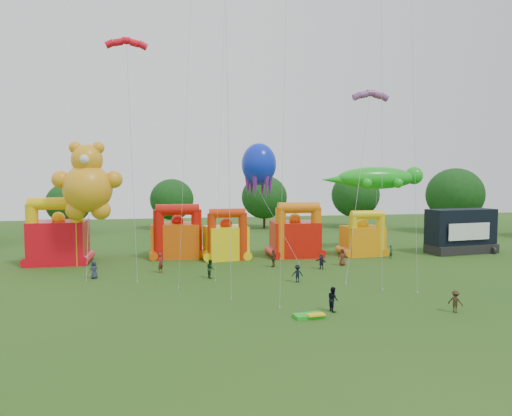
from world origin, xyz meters
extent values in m
plane|color=#204914|center=(0.00, 0.00, 0.00)|extent=(160.00, 160.00, 0.00)
cylinder|color=#352314|center=(37.91, 43.75, 1.86)|extent=(0.44, 0.44, 3.72)
ellipsoid|color=#133C12|center=(37.91, 43.75, 6.41)|extent=(9.30, 9.30, 8.89)
cylinder|color=#352314|center=(24.88, 54.47, 1.75)|extent=(0.44, 0.44, 3.51)
ellipsoid|color=#133C12|center=(24.88, 54.47, 6.04)|extent=(8.77, 8.78, 8.39)
cylinder|color=#352314|center=(8.10, 56.31, 1.65)|extent=(0.44, 0.44, 3.30)
ellipsoid|color=#133C12|center=(8.10, 56.31, 5.68)|extent=(8.25, 8.25, 7.88)
cylinder|color=#352314|center=(-8.38, 58.29, 1.55)|extent=(0.44, 0.44, 3.09)
ellipsoid|color=#133C12|center=(-8.38, 58.29, 5.32)|extent=(7.73, 7.72, 7.38)
cylinder|color=#352314|center=(-25.29, 55.38, 1.44)|extent=(0.44, 0.44, 2.88)
ellipsoid|color=#133C12|center=(-25.29, 55.38, 4.96)|extent=(7.20, 7.20, 6.88)
cube|color=red|center=(-20.69, 27.85, 2.31)|extent=(5.71, 4.57, 4.63)
cylinder|color=yellow|center=(-22.91, 26.20, 3.30)|extent=(1.25, 1.25, 6.61)
cylinder|color=yellow|center=(-18.47, 26.20, 3.30)|extent=(1.25, 1.25, 6.61)
cylinder|color=yellow|center=(-20.69, 26.20, 6.61)|extent=(5.07, 1.32, 1.32)
sphere|color=yellow|center=(-20.69, 27.85, 4.93)|extent=(1.40, 1.40, 1.40)
cube|color=#E3540C|center=(-7.94, 29.51, 1.99)|extent=(6.06, 5.14, 3.98)
cylinder|color=red|center=(-10.07, 27.92, 2.84)|extent=(1.20, 1.20, 5.68)
cylinder|color=red|center=(-5.81, 27.92, 2.84)|extent=(1.20, 1.20, 5.68)
cylinder|color=red|center=(-7.94, 27.92, 5.68)|extent=(4.86, 1.26, 1.26)
sphere|color=red|center=(-7.94, 29.51, 4.28)|extent=(1.40, 1.40, 1.40)
cube|color=yellow|center=(-2.50, 27.13, 1.88)|extent=(5.05, 4.33, 3.75)
cylinder|color=red|center=(-4.25, 25.83, 2.68)|extent=(0.98, 0.98, 5.36)
cylinder|color=red|center=(-0.76, 25.83, 2.68)|extent=(0.98, 0.98, 5.36)
cylinder|color=red|center=(-2.50, 25.83, 5.36)|extent=(3.98, 1.03, 1.03)
sphere|color=red|center=(-2.50, 27.13, 4.05)|extent=(1.40, 1.40, 1.40)
cube|color=red|center=(5.73, 27.40, 2.05)|extent=(5.64, 4.61, 4.10)
cylinder|color=orange|center=(3.62, 25.82, 2.93)|extent=(1.19, 1.19, 5.86)
cylinder|color=orange|center=(7.85, 25.82, 2.93)|extent=(1.19, 1.19, 5.86)
cylinder|color=orange|center=(5.73, 25.82, 5.86)|extent=(4.83, 1.25, 1.25)
sphere|color=orange|center=(5.73, 27.40, 4.40)|extent=(1.40, 1.40, 1.40)
cube|color=orange|center=(13.94, 26.59, 1.74)|extent=(4.64, 3.81, 3.48)
cylinder|color=yellow|center=(12.20, 25.30, 2.49)|extent=(0.98, 0.98, 4.97)
cylinder|color=yellow|center=(15.67, 25.30, 2.49)|extent=(0.98, 0.98, 4.97)
cylinder|color=yellow|center=(13.94, 25.30, 4.97)|extent=(3.95, 1.03, 1.03)
sphere|color=yellow|center=(13.94, 26.59, 3.78)|extent=(1.40, 1.40, 1.40)
cube|color=black|center=(26.56, 25.61, 0.55)|extent=(8.98, 4.25, 1.10)
cube|color=black|center=(26.56, 25.81, 3.26)|extent=(8.93, 3.83, 4.33)
cube|color=white|center=(26.56, 24.15, 2.83)|extent=(5.94, 0.79, 2.03)
cylinder|color=black|center=(23.10, 24.32, 0.40)|extent=(0.30, 0.90, 0.90)
cylinder|color=black|center=(30.02, 24.32, 0.40)|extent=(0.30, 0.90, 0.90)
sphere|color=orange|center=(-17.02, 24.54, 8.24)|extent=(4.92, 4.92, 4.92)
sphere|color=orange|center=(-17.02, 24.54, 11.15)|extent=(3.13, 3.13, 3.13)
sphere|color=orange|center=(-18.13, 24.54, 12.38)|extent=(1.23, 1.23, 1.23)
sphere|color=orange|center=(-15.90, 24.54, 12.38)|extent=(1.23, 1.23, 1.23)
sphere|color=orange|center=(-19.59, 24.54, 9.13)|extent=(1.79, 1.79, 1.79)
sphere|color=orange|center=(-14.44, 24.54, 9.13)|extent=(1.79, 1.79, 1.79)
sphere|color=orange|center=(-18.25, 24.54, 6.00)|extent=(2.01, 2.01, 2.01)
sphere|color=orange|center=(-15.79, 24.54, 6.00)|extent=(2.01, 2.01, 2.01)
sphere|color=white|center=(-17.02, 23.03, 11.15)|extent=(0.89, 0.89, 0.89)
ellipsoid|color=green|center=(17.07, 29.56, 9.25)|extent=(10.56, 3.30, 2.81)
sphere|color=green|center=(22.23, 29.56, 9.56)|extent=(2.27, 2.27, 2.27)
cone|color=green|center=(11.71, 29.56, 9.04)|extent=(4.13, 1.65, 1.65)
sphere|color=green|center=(19.13, 31.21, 8.63)|extent=(1.24, 1.24, 1.24)
sphere|color=green|center=(19.13, 27.91, 8.63)|extent=(1.24, 1.24, 1.24)
sphere|color=green|center=(15.01, 31.21, 8.63)|extent=(1.24, 1.24, 1.24)
sphere|color=green|center=(15.01, 27.91, 8.63)|extent=(1.24, 1.24, 1.24)
ellipsoid|color=#0E28D3|center=(1.86, 29.78, 10.92)|extent=(4.22, 4.22, 5.06)
cone|color=#591E8C|center=(3.24, 29.78, 8.60)|extent=(0.95, 0.95, 3.37)
cone|color=#591E8C|center=(2.55, 30.97, 8.60)|extent=(0.95, 0.95, 3.37)
cone|color=#591E8C|center=(1.18, 30.97, 8.60)|extent=(0.95, 0.95, 3.37)
cone|color=#591E8C|center=(0.49, 29.78, 8.60)|extent=(0.95, 0.95, 3.37)
cone|color=#591E8C|center=(1.18, 28.59, 8.60)|extent=(0.95, 0.95, 3.37)
cone|color=#591E8C|center=(2.55, 28.59, 8.60)|extent=(0.95, 0.95, 3.37)
cube|color=green|center=(0.27, 4.34, 0.12)|extent=(2.10, 1.21, 0.24)
cube|color=yellow|center=(0.67, 4.04, 0.26)|extent=(1.26, 0.73, 0.10)
imported|color=#292D44|center=(-15.77, 19.23, 0.83)|extent=(0.94, 0.75, 1.67)
imported|color=maroon|center=(-9.75, 20.74, 0.97)|extent=(0.78, 0.85, 1.94)
imported|color=#183C1D|center=(-5.15, 17.49, 0.88)|extent=(0.80, 0.96, 1.75)
imported|color=black|center=(2.34, 14.35, 0.78)|extent=(1.05, 0.65, 1.57)
imported|color=#47321C|center=(1.77, 21.43, 0.91)|extent=(1.04, 1.10, 1.82)
imported|color=#24253D|center=(6.34, 19.49, 0.76)|extent=(1.03, 1.47, 1.53)
imported|color=maroon|center=(9.14, 20.82, 0.91)|extent=(1.06, 0.97, 1.82)
imported|color=#1A4121|center=(16.25, 23.77, 0.77)|extent=(0.67, 0.65, 1.55)
imported|color=black|center=(2.37, 5.41, 0.86)|extent=(0.71, 0.88, 1.72)
imported|color=#392616|center=(10.65, 3.54, 0.78)|extent=(1.08, 1.14, 1.56)
camera|label=1|loc=(-8.84, -24.48, 9.48)|focal=32.00mm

